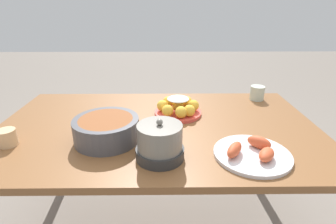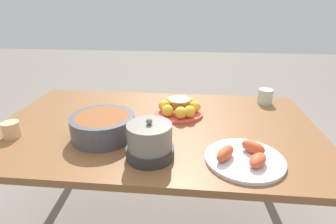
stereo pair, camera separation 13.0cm
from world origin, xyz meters
name	(u,v)px [view 1 (the left image)]	position (x,y,z in m)	size (l,w,h in m)	color
dining_table	(157,140)	(0.00, 0.00, 0.64)	(1.53, 0.92, 0.73)	brown
cake_plate	(178,107)	(-0.11, -0.13, 0.77)	(0.25, 0.25, 0.10)	#E04C42
serving_bowl	(107,129)	(0.21, 0.14, 0.78)	(0.28, 0.28, 0.10)	#4C4C51
sauce_bowl	(152,128)	(0.02, 0.06, 0.74)	(0.11, 0.11, 0.02)	silver
seafood_platter	(252,152)	(-0.37, 0.28, 0.74)	(0.29, 0.29, 0.06)	silver
cup_near	(257,93)	(-0.59, -0.34, 0.77)	(0.08, 0.08, 0.08)	beige
cup_far	(7,138)	(0.61, 0.18, 0.76)	(0.07, 0.07, 0.07)	#DBB27F
warming_pot	(160,142)	(-0.02, 0.28, 0.79)	(0.18, 0.18, 0.16)	#2D2D2D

